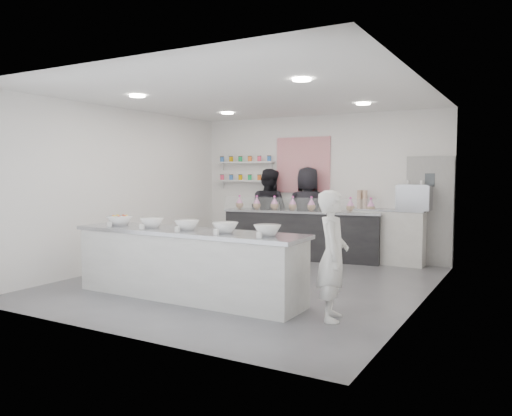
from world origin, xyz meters
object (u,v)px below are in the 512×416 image
at_px(espresso_ledge, 387,236).
at_px(prep_counter, 187,264).
at_px(espresso_machine, 414,198).
at_px(staff_left, 268,211).
at_px(back_bar, 302,235).
at_px(staff_right, 308,212).
at_px(woman_prep, 333,256).

bearing_deg(espresso_ledge, prep_counter, -113.58).
distance_m(prep_counter, espresso_machine, 4.75).
relative_size(espresso_machine, staff_left, 0.33).
bearing_deg(espresso_machine, staff_left, -178.48).
xyz_separation_m(prep_counter, espresso_ledge, (1.78, 4.08, 0.05)).
bearing_deg(prep_counter, back_bar, 88.85).
bearing_deg(prep_counter, espresso_machine, 61.16).
xyz_separation_m(espresso_machine, staff_left, (-3.10, -0.08, -0.37)).
bearing_deg(staff_left, espresso_ledge, -174.49).
xyz_separation_m(espresso_machine, staff_right, (-2.17, -0.08, -0.35)).
distance_m(espresso_machine, woman_prep, 4.09).
bearing_deg(woman_prep, staff_right, 9.82).
height_order(back_bar, woman_prep, woman_prep).
relative_size(prep_counter, espresso_machine, 5.84).
distance_m(espresso_ledge, staff_left, 2.62).
bearing_deg(staff_left, woman_prep, 130.66).
xyz_separation_m(back_bar, espresso_ledge, (1.68, 0.33, 0.03)).
xyz_separation_m(espresso_ledge, espresso_machine, (0.51, 0.00, 0.77)).
distance_m(espresso_ledge, woman_prep, 4.09).
height_order(prep_counter, espresso_machine, espresso_machine).
relative_size(back_bar, staff_right, 1.70).
height_order(back_bar, espresso_ledge, espresso_ledge).
bearing_deg(woman_prep, espresso_machine, -19.04).
xyz_separation_m(back_bar, staff_left, (-0.91, 0.25, 0.43)).
bearing_deg(prep_counter, woman_prep, 0.97).
bearing_deg(espresso_ledge, staff_right, -177.17).
distance_m(back_bar, espresso_ledge, 1.71).
bearing_deg(staff_left, prep_counter, 105.17).
bearing_deg(back_bar, staff_left, 156.83).
relative_size(back_bar, espresso_ledge, 2.25).
height_order(prep_counter, back_bar, back_bar).
relative_size(back_bar, staff_left, 1.74).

